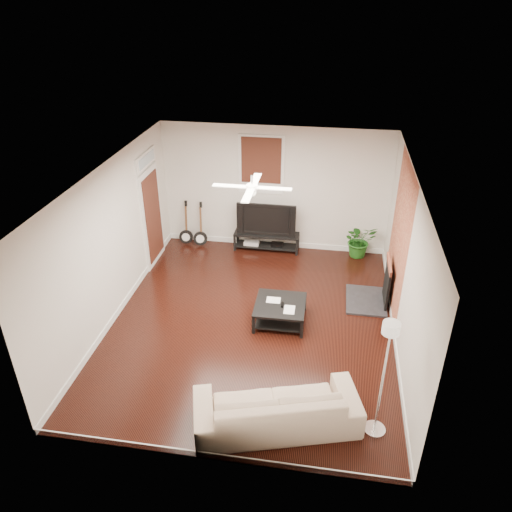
# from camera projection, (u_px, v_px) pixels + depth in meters

# --- Properties ---
(room) EXTENTS (5.01, 6.01, 2.81)m
(room) POSITION_uv_depth(u_px,v_px,m) (252.00, 254.00, 8.29)
(room) COLOR black
(room) RESTS_ON ground
(brick_accent) EXTENTS (0.02, 2.20, 2.80)m
(brick_accent) POSITION_uv_depth(u_px,v_px,m) (399.00, 238.00, 8.80)
(brick_accent) COLOR #AF5038
(brick_accent) RESTS_ON floor
(fireplace) EXTENTS (0.80, 1.10, 0.92)m
(fireplace) POSITION_uv_depth(u_px,v_px,m) (376.00, 282.00, 9.30)
(fireplace) COLOR black
(fireplace) RESTS_ON floor
(window_back) EXTENTS (1.00, 0.06, 1.30)m
(window_back) POSITION_uv_depth(u_px,v_px,m) (261.00, 165.00, 10.62)
(window_back) COLOR #3E1B11
(window_back) RESTS_ON wall_back
(door_left) EXTENTS (0.08, 1.00, 2.50)m
(door_left) POSITION_uv_depth(u_px,v_px,m) (151.00, 208.00, 10.34)
(door_left) COLOR white
(door_left) RESTS_ON wall_left
(tv_stand) EXTENTS (1.46, 0.39, 0.41)m
(tv_stand) POSITION_uv_depth(u_px,v_px,m) (267.00, 241.00, 11.29)
(tv_stand) COLOR black
(tv_stand) RESTS_ON floor
(tv) EXTENTS (1.31, 0.17, 0.76)m
(tv) POSITION_uv_depth(u_px,v_px,m) (267.00, 218.00, 11.02)
(tv) COLOR black
(tv) RESTS_ON tv_stand
(coffee_table) EXTENTS (0.90, 0.90, 0.38)m
(coffee_table) POSITION_uv_depth(u_px,v_px,m) (280.00, 312.00, 8.91)
(coffee_table) COLOR black
(coffee_table) RESTS_ON floor
(sofa) EXTENTS (2.41, 1.48, 0.66)m
(sofa) POSITION_uv_depth(u_px,v_px,m) (277.00, 406.00, 6.76)
(sofa) COLOR #C9B296
(sofa) RESTS_ON floor
(floor_lamp) EXTENTS (0.38, 0.38, 1.84)m
(floor_lamp) POSITION_uv_depth(u_px,v_px,m) (383.00, 380.00, 6.37)
(floor_lamp) COLOR silver
(floor_lamp) RESTS_ON floor
(potted_plant) EXTENTS (0.86, 0.80, 0.78)m
(potted_plant) POSITION_uv_depth(u_px,v_px,m) (360.00, 240.00, 10.94)
(potted_plant) COLOR #205E1B
(potted_plant) RESTS_ON floor
(guitar_left) EXTENTS (0.34, 0.26, 1.04)m
(guitar_left) POSITION_uv_depth(u_px,v_px,m) (185.00, 224.00, 11.37)
(guitar_left) COLOR black
(guitar_left) RESTS_ON floor
(guitar_right) EXTENTS (0.36, 0.29, 1.04)m
(guitar_right) POSITION_uv_depth(u_px,v_px,m) (200.00, 225.00, 11.30)
(guitar_right) COLOR black
(guitar_right) RESTS_ON floor
(ceiling_fan) EXTENTS (1.24, 1.24, 0.32)m
(ceiling_fan) POSITION_uv_depth(u_px,v_px,m) (252.00, 187.00, 7.70)
(ceiling_fan) COLOR white
(ceiling_fan) RESTS_ON ceiling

